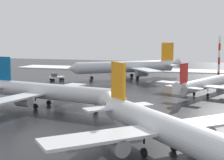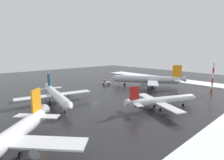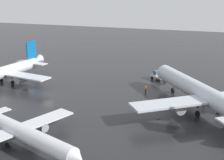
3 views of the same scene
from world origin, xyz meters
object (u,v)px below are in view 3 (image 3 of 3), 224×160
at_px(airplane_parked_starboard, 21,132).
at_px(airplane_far_rear, 203,93).
at_px(airplane_distant_tail, 0,73).
at_px(traffic_cone_near_nose, 158,118).
at_px(ground_crew_by_nose_gear, 146,89).
at_px(ground_crew_near_tug, 178,74).
at_px(traffic_cone_mid_line, 218,105).
at_px(pushback_tug, 158,76).
at_px(ground_crew_mid_apron, 204,101).

bearing_deg(airplane_parked_starboard, airplane_far_rear, 66.47).
distance_m(airplane_far_rear, airplane_distant_tail, 51.83).
bearing_deg(traffic_cone_near_nose, ground_crew_by_nose_gear, 110.96).
relative_size(airplane_parked_starboard, ground_crew_near_tug, 15.74).
bearing_deg(traffic_cone_near_nose, airplane_parked_starboard, -135.70).
bearing_deg(airplane_parked_starboard, traffic_cone_near_nose, 67.27).
relative_size(airplane_distant_tail, traffic_cone_mid_line, 60.21).
bearing_deg(ground_crew_by_nose_gear, airplane_parked_starboard, 170.04).
height_order(airplane_distant_tail, airplane_parked_starboard, airplane_distant_tail).
relative_size(ground_crew_by_nose_gear, traffic_cone_near_nose, 3.11).
height_order(pushback_tug, ground_crew_by_nose_gear, pushback_tug).
height_order(airplane_distant_tail, pushback_tug, airplane_distant_tail).
bearing_deg(airplane_far_rear, airplane_parked_starboard, 97.37).
bearing_deg(pushback_tug, airplane_far_rear, 165.10).
bearing_deg(pushback_tug, ground_crew_mid_apron, 171.65).
height_order(pushback_tug, traffic_cone_mid_line, pushback_tug).
bearing_deg(airplane_distant_tail, traffic_cone_near_nose, 88.35).
bearing_deg(pushback_tug, traffic_cone_near_nose, 142.79).
bearing_deg(ground_crew_near_tug, traffic_cone_mid_line, 116.49).
xyz_separation_m(airplane_distant_tail, airplane_parked_starboard, (24.38, -28.84, -0.49)).
height_order(ground_crew_by_nose_gear, traffic_cone_near_nose, ground_crew_by_nose_gear).
relative_size(pushback_tug, ground_crew_mid_apron, 2.86).
relative_size(airplane_far_rear, airplane_distant_tail, 1.05).
bearing_deg(airplane_far_rear, ground_crew_mid_apron, -39.03).
relative_size(airplane_parked_starboard, ground_crew_by_nose_gear, 15.74).
bearing_deg(ground_crew_mid_apron, airplane_distant_tail, 94.18).
bearing_deg(airplane_far_rear, pushback_tug, -3.21).
xyz_separation_m(airplane_parked_starboard, traffic_cone_mid_line, (30.70, 30.08, -2.50)).
bearing_deg(airplane_parked_starboard, ground_crew_mid_apron, 70.45).
xyz_separation_m(airplane_distant_tail, ground_crew_by_nose_gear, (37.71, 5.64, -2.30)).
bearing_deg(airplane_parked_starboard, ground_crew_by_nose_gear, 91.83).
xyz_separation_m(airplane_far_rear, ground_crew_mid_apron, (0.21, 4.10, -3.01)).
bearing_deg(ground_crew_by_nose_gear, traffic_cone_mid_line, -93.02).
relative_size(ground_crew_near_tug, traffic_cone_near_nose, 3.11).
distance_m(airplane_far_rear, ground_crew_by_nose_gear, 16.68).
bearing_deg(ground_crew_mid_apron, pushback_tug, 42.29).
distance_m(pushback_tug, traffic_cone_mid_line, 23.23).
relative_size(ground_crew_mid_apron, traffic_cone_near_nose, 3.11).
distance_m(ground_crew_by_nose_gear, traffic_cone_near_nose, 16.75).
relative_size(airplane_parked_starboard, traffic_cone_mid_line, 48.93).
bearing_deg(traffic_cone_mid_line, traffic_cone_near_nose, -135.39).
relative_size(traffic_cone_near_nose, traffic_cone_mid_line, 1.00).
xyz_separation_m(airplane_parked_starboard, ground_crew_near_tug, (19.26, 50.62, -1.81)).
height_order(airplane_far_rear, ground_crew_near_tug, airplane_far_rear).
height_order(ground_crew_by_nose_gear, ground_crew_near_tug, same).
relative_size(pushback_tug, ground_crew_near_tug, 2.86).
bearing_deg(ground_crew_by_nose_gear, airplane_far_rear, -110.04).
bearing_deg(airplane_distant_tail, traffic_cone_mid_line, 102.52).
bearing_deg(ground_crew_near_tug, traffic_cone_near_nose, 87.47).
bearing_deg(ground_crew_mid_apron, airplane_parked_starboard, 140.31).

